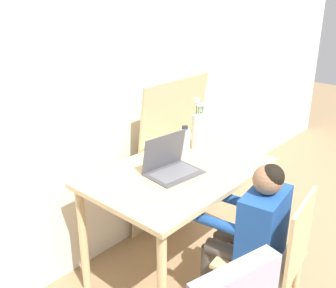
{
  "coord_description": "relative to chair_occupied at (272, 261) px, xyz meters",
  "views": [
    {
      "loc": [
        -1.82,
        0.29,
        1.78
      ],
      "look_at": [
        -0.22,
        1.7,
        0.93
      ],
      "focal_mm": 42.0,
      "sensor_mm": 36.0,
      "label": 1
    }
  ],
  "objects": [
    {
      "name": "dining_table",
      "position": [
        0.02,
        0.66,
        0.22
      ],
      "size": [
        1.12,
        0.74,
        0.75
      ],
      "color": "#D6B784",
      "rests_on": "ground_plane"
    },
    {
      "name": "water_bottle",
      "position": [
        0.22,
        0.78,
        0.41
      ],
      "size": [
        0.07,
        0.07,
        0.21
      ],
      "color": "silver",
      "rests_on": "dining_table"
    },
    {
      "name": "flower_vase",
      "position": [
        0.37,
        0.78,
        0.45
      ],
      "size": [
        0.1,
        0.1,
        0.36
      ],
      "color": "silver",
      "rests_on": "dining_table"
    },
    {
      "name": "chair_occupied",
      "position": [
        0.0,
        0.0,
        0.0
      ],
      "size": [
        0.45,
        0.45,
        0.84
      ],
      "rotation": [
        0.0,
        0.0,
        3.28
      ],
      "color": "#D6B784",
      "rests_on": "ground_plane"
    },
    {
      "name": "laptop",
      "position": [
        -0.04,
        0.69,
        0.37
      ],
      "size": [
        0.34,
        0.26,
        0.23
      ],
      "rotation": [
        0.0,
        0.0,
        -0.12
      ],
      "color": "#4C4C51",
      "rests_on": "dining_table"
    },
    {
      "name": "person_seated",
      "position": [
        -0.02,
        0.12,
        0.17
      ],
      "size": [
        0.38,
        0.46,
        0.98
      ],
      "rotation": [
        0.0,
        0.0,
        3.28
      ],
      "color": "#1E4C9E",
      "rests_on": "ground_plane"
    },
    {
      "name": "cardboard_panel",
      "position": [
        0.4,
        1.08,
        0.16
      ],
      "size": [
        0.67,
        0.18,
        1.2
      ],
      "color": "tan",
      "rests_on": "ground_plane"
    },
    {
      "name": "wall_back",
      "position": [
        0.18,
        1.22,
        0.81
      ],
      "size": [
        6.4,
        0.05,
        2.5
      ],
      "color": "white",
      "rests_on": "ground_plane"
    }
  ]
}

